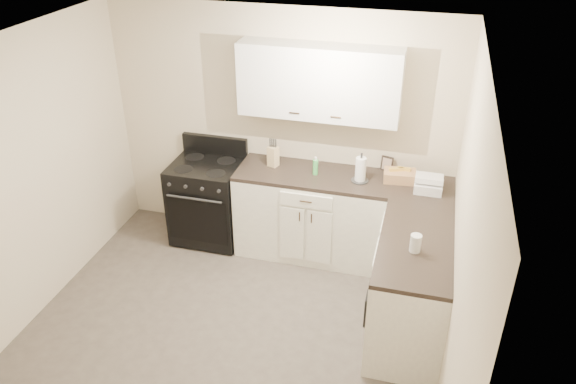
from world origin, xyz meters
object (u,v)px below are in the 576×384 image
(paper_towel, at_px, (361,170))
(countertop_grill, at_px, (428,186))
(stove, at_px, (208,201))
(wicker_basket, at_px, (400,176))
(knife_block, at_px, (273,156))

(paper_towel, distance_m, countertop_grill, 0.65)
(countertop_grill, bearing_deg, paper_towel, 178.13)
(paper_towel, bearing_deg, stove, 179.91)
(countertop_grill, bearing_deg, wicker_basket, 155.15)
(paper_towel, xyz_separation_m, countertop_grill, (0.65, -0.02, -0.08))
(paper_towel, relative_size, wicker_basket, 0.81)
(paper_towel, distance_m, wicker_basket, 0.39)
(wicker_basket, bearing_deg, paper_towel, -163.98)
(stove, distance_m, knife_block, 0.93)
(countertop_grill, bearing_deg, stove, 179.48)
(wicker_basket, height_order, countertop_grill, wicker_basket)
(knife_block, height_order, wicker_basket, knife_block)
(wicker_basket, distance_m, countertop_grill, 0.31)
(paper_towel, height_order, countertop_grill, paper_towel)
(paper_towel, xyz_separation_m, wicker_basket, (0.37, 0.11, -0.07))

